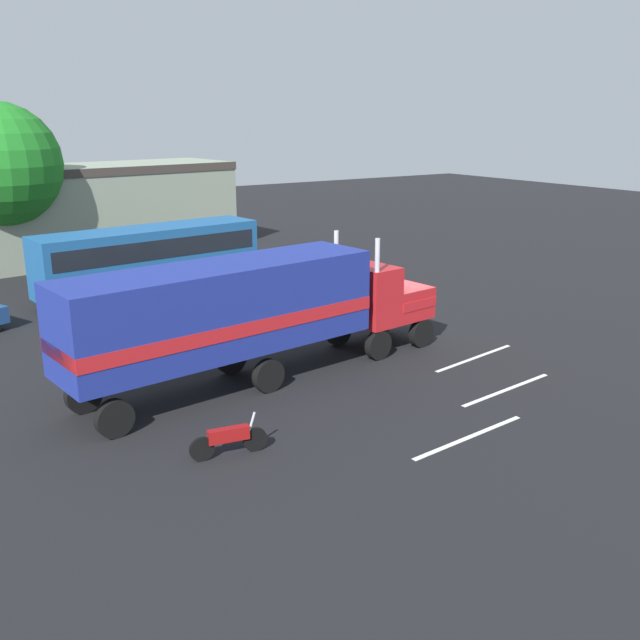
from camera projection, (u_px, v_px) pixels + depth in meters
name	position (u px, v px, depth m)	size (l,w,h in m)	color
ground_plane	(394.00, 338.00, 28.42)	(120.00, 120.00, 0.00)	black
lane_stripe_near	(475.00, 358.00, 26.12)	(4.40, 0.16, 0.01)	silver
lane_stripe_mid	(507.00, 390.00, 23.12)	(4.40, 0.16, 0.01)	silver
lane_stripe_far	(469.00, 437.00, 19.71)	(4.40, 0.16, 0.01)	silver
semi_truck	(250.00, 309.00, 23.16)	(14.35, 4.30, 4.50)	red
person_bystander	(219.00, 332.00, 26.22)	(0.41, 0.48, 1.63)	#2D3347
parked_bus	(149.00, 255.00, 34.47)	(11.21, 3.70, 3.40)	#1E5999
motorcycle	(229.00, 439.00, 18.52)	(2.09, 0.47, 1.12)	black
building_backdrop	(91.00, 208.00, 44.22)	(18.39, 8.01, 5.66)	gray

